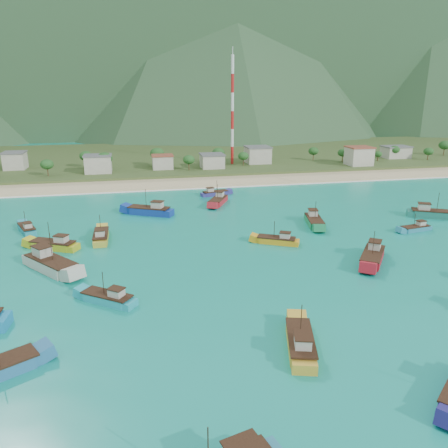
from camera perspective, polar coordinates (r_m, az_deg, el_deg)
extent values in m
plane|color=#0B7E77|center=(82.07, -2.72, -5.97)|extent=(600.00, 600.00, 0.00)
cube|color=beige|center=(157.33, -7.48, 5.19)|extent=(400.00, 18.00, 1.20)
cube|color=#385123|center=(217.27, -8.87, 8.42)|extent=(400.00, 110.00, 2.40)
cube|color=white|center=(148.08, -7.16, 4.45)|extent=(400.00, 2.50, 0.08)
cube|color=#385942|center=(497.19, 3.80, 24.95)|extent=(1100.00, 160.00, 200.00)
cube|color=#284C2D|center=(378.02, -17.67, 22.91)|extent=(800.00, 160.00, 150.00)
cone|color=#284C2D|center=(385.03, -1.30, 25.03)|extent=(280.00, 280.00, 170.00)
cone|color=#284C2D|center=(468.55, 26.12, 24.50)|extent=(280.00, 280.00, 210.00)
cube|color=beige|center=(195.60, -25.61, 7.43)|extent=(7.91, 8.64, 6.41)
cube|color=beige|center=(175.30, -16.11, 7.49)|extent=(9.80, 7.61, 6.41)
cube|color=beige|center=(178.88, -8.02, 7.97)|extent=(8.00, 6.67, 5.17)
cube|color=beige|center=(179.87, -1.56, 8.18)|extent=(8.94, 9.02, 5.18)
cube|color=beige|center=(192.40, 4.41, 8.95)|extent=(9.92, 9.57, 6.68)
cube|color=beige|center=(194.61, 17.21, 8.43)|extent=(9.59, 8.53, 7.29)
cube|color=beige|center=(221.76, 21.51, 8.69)|extent=(11.65, 8.34, 4.99)
cylinder|color=red|center=(189.36, 1.07, 8.97)|extent=(1.20, 1.20, 7.35)
cylinder|color=white|center=(188.46, 1.08, 11.18)|extent=(1.20, 1.20, 7.35)
cylinder|color=red|center=(187.84, 1.10, 13.42)|extent=(1.20, 1.20, 7.35)
cylinder|color=white|center=(187.50, 1.11, 15.66)|extent=(1.20, 1.20, 7.35)
cylinder|color=red|center=(187.46, 1.12, 17.90)|extent=(1.20, 1.20, 7.35)
cylinder|color=white|center=(187.70, 1.14, 20.15)|extent=(1.20, 1.20, 7.35)
cube|color=navy|center=(119.16, -9.78, 1.58)|extent=(12.76, 9.08, 2.27)
cube|color=beige|center=(117.58, -8.70, 2.46)|extent=(3.57, 3.34, 1.84)
cylinder|color=#382114|center=(118.54, -10.18, 3.32)|extent=(0.12, 0.12, 5.11)
cube|color=orange|center=(96.06, 6.84, -2.29)|extent=(9.40, 6.73, 1.67)
cube|color=beige|center=(95.32, 7.99, -1.52)|extent=(2.64, 2.47, 1.36)
cylinder|color=#382114|center=(95.28, 6.59, -0.72)|extent=(0.12, 0.12, 3.76)
cube|color=gold|center=(59.51, 9.94, -15.23)|extent=(6.06, 11.24, 1.96)
cube|color=beige|center=(56.72, 10.25, -14.90)|extent=(2.58, 2.90, 1.59)
cylinder|color=#382114|center=(58.41, 10.04, -12.27)|extent=(0.12, 0.12, 4.41)
cube|color=gold|center=(101.47, -15.75, -1.70)|extent=(3.05, 10.30, 1.87)
cube|color=beige|center=(98.96, -15.90, -1.16)|extent=(1.89, 2.34, 1.52)
cylinder|color=#382114|center=(101.13, -15.87, 0.03)|extent=(0.12, 0.12, 4.21)
cube|color=beige|center=(87.50, -21.62, -5.13)|extent=(11.59, 13.06, 2.46)
cube|color=beige|center=(89.05, -22.67, -3.34)|extent=(3.86, 3.95, 2.00)
cylinder|color=#382114|center=(85.50, -21.66, -2.78)|extent=(0.12, 0.12, 5.54)
cube|color=gold|center=(99.03, -21.42, -2.72)|extent=(10.86, 7.55, 1.92)
cube|color=beige|center=(97.26, -20.49, -1.88)|extent=(3.02, 2.81, 1.56)
cylinder|color=#382114|center=(98.43, -21.90, -0.97)|extent=(0.12, 0.12, 4.33)
cube|color=red|center=(128.36, -0.79, 2.89)|extent=(7.80, 11.20, 1.99)
cube|color=beige|center=(130.03, -0.53, 3.90)|extent=(2.90, 3.12, 1.61)
cylinder|color=#382114|center=(127.02, -0.87, 4.24)|extent=(0.12, 0.12, 4.47)
cube|color=#1E6E62|center=(127.15, 25.66, 1.08)|extent=(12.36, 8.89, 2.20)
cube|color=beige|center=(126.27, 24.67, 2.05)|extent=(3.47, 3.26, 1.79)
cylinder|color=#382114|center=(126.44, 26.17, 2.61)|extent=(0.12, 0.12, 4.95)
cube|color=navy|center=(139.11, -1.13, 3.94)|extent=(9.30, 4.70, 1.62)
cube|color=beige|center=(138.05, -1.82, 4.45)|extent=(2.36, 2.07, 1.32)
cylinder|color=#382114|center=(138.74, -0.94, 5.02)|extent=(0.12, 0.12, 3.65)
cube|color=teal|center=(113.55, -24.35, -0.68)|extent=(5.85, 9.24, 1.62)
cube|color=beige|center=(111.41, -24.26, -0.20)|extent=(2.29, 2.50, 1.32)
cylinder|color=#382114|center=(113.32, -24.57, 0.65)|extent=(0.12, 0.12, 3.65)
cube|color=#A81624|center=(90.09, 18.79, -4.30)|extent=(9.86, 11.46, 2.14)
cube|color=beige|center=(91.70, 19.09, -2.66)|extent=(3.33, 3.43, 1.74)
cylinder|color=#382114|center=(88.31, 18.95, -2.35)|extent=(0.12, 0.12, 4.81)
cube|color=#177E4B|center=(110.64, 11.69, 0.19)|extent=(5.64, 11.53, 2.02)
cube|color=beige|center=(112.27, 11.54, 1.42)|extent=(2.54, 2.90, 1.64)
cylinder|color=#382114|center=(109.15, 11.86, 1.74)|extent=(0.12, 0.12, 4.54)
cube|color=teal|center=(72.30, -15.00, -9.53)|extent=(9.18, 7.83, 1.71)
cube|color=beige|center=(70.51, -13.88, -8.75)|extent=(2.74, 2.65, 1.39)
cylinder|color=#382114|center=(71.45, -15.51, -7.44)|extent=(0.12, 0.12, 3.84)
cube|color=teal|center=(113.39, 23.67, -0.66)|extent=(8.28, 3.62, 1.46)
cube|color=beige|center=(114.17, 24.34, 0.06)|extent=(2.03, 1.74, 1.18)
cylinder|color=#382114|center=(112.43, 23.65, 0.46)|extent=(0.12, 0.12, 3.28)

